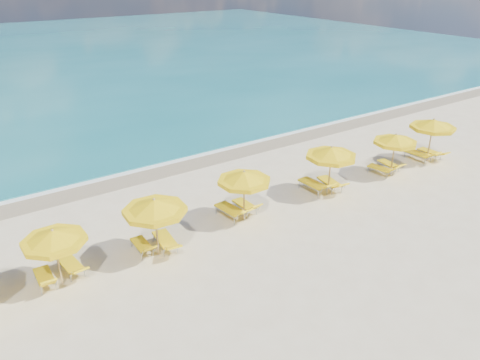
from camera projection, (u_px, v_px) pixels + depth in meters
ground_plane at (259, 216)px, 20.84m from camera, size 120.00×120.00×0.00m
ocean at (22, 57)px, 56.71m from camera, size 120.00×80.00×0.30m
wet_sand_band at (181, 163)px, 26.37m from camera, size 120.00×2.60×0.01m
foam_line at (174, 159)px, 26.97m from camera, size 120.00×1.20×0.03m
whitecap_near at (29, 137)px, 30.45m from camera, size 14.00×0.36×0.05m
whitecap_far at (172, 87)px, 42.91m from camera, size 18.00×0.30×0.05m
umbrella_1 at (54, 238)px, 15.61m from camera, size 2.90×2.90×2.23m
umbrella_2 at (155, 207)px, 17.18m from camera, size 3.06×3.06×2.45m
umbrella_3 at (244, 178)px, 19.76m from camera, size 3.05×3.05×2.34m
umbrella_4 at (331, 153)px, 22.04m from camera, size 3.05×3.05×2.47m
umbrella_5 at (395, 140)px, 24.21m from camera, size 2.60×2.60×2.29m
umbrella_6 at (433, 125)px, 25.86m from camera, size 2.70×2.70×2.51m
lounger_1_left at (45, 280)px, 16.27m from camera, size 0.60×1.62×0.77m
lounger_1_right at (71, 268)px, 16.92m from camera, size 0.77×1.82×0.70m
lounger_2_left at (142, 248)px, 18.14m from camera, size 0.59×1.61×0.73m
lounger_2_right at (165, 243)px, 18.40m from camera, size 0.83×1.97×0.71m
lounger_3_left at (231, 213)px, 20.61m from camera, size 0.84×2.02×0.86m
lounger_3_right at (245, 208)px, 21.12m from camera, size 0.59×1.68×0.78m
lounger_4_left at (314, 187)px, 22.98m from camera, size 0.73×2.05×0.88m
lounger_4_right at (330, 185)px, 23.21m from camera, size 0.98×2.01×0.81m
lounger_5_left at (381, 171)px, 24.87m from camera, size 0.84×1.75×0.78m
lounger_5_right at (389, 166)px, 25.50m from camera, size 0.77×1.71×0.67m
lounger_6_left at (418, 156)px, 26.69m from camera, size 0.77×2.01×0.84m
lounger_6_right at (430, 154)px, 27.09m from camera, size 0.62×1.81×0.66m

